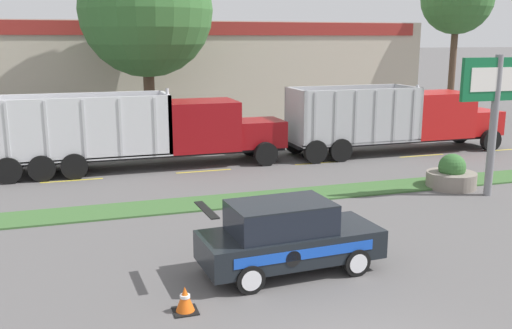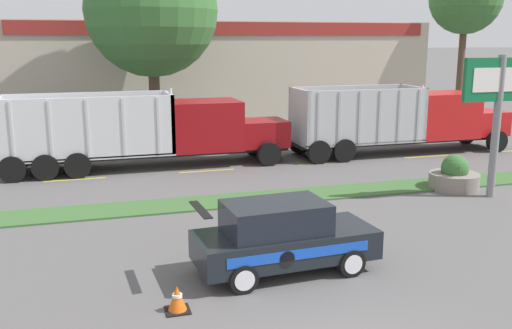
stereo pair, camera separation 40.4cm
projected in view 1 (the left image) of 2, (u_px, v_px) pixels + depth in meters
The scene contains 12 objects.
grass_verge at pixel (215, 202), 19.69m from camera, with size 120.00×1.71×0.06m, color #3D6633.
centre_line_3 at pixel (72, 180), 22.80m from camera, with size 2.40×0.14×0.01m, color yellow.
centre_line_4 at pixel (204, 171), 24.41m from camera, with size 2.40×0.14×0.01m, color yellow.
centre_line_5 at pixel (320, 163), 26.02m from camera, with size 2.40×0.14×0.01m, color yellow.
centre_line_6 at pixel (422, 156), 27.63m from camera, with size 2.40×0.14×0.01m, color yellow.
dump_truck_lead at pixel (415, 120), 28.50m from camera, with size 11.21×2.75×3.40m.
dump_truck_mid at pixel (170, 132), 25.08m from camera, with size 12.41×2.74×3.52m.
rally_car at pixel (287, 236), 13.74m from camera, with size 4.48×2.08×1.80m.
store_sign_post at pixel (496, 96), 19.91m from camera, with size 2.92×0.28×5.03m.
stone_planter at pixel (451, 176), 21.64m from camera, with size 1.86×1.86×1.31m.
traffic_cone at pixel (185, 300), 11.81m from camera, with size 0.51×0.51×0.56m.
store_building_backdrop at pixel (206, 70), 41.13m from camera, with size 27.57×12.10×6.60m.
Camera 1 is at (-4.44, -7.68, 5.57)m, focal length 40.00 mm.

